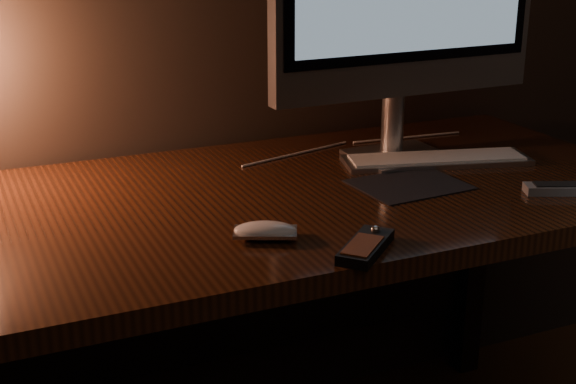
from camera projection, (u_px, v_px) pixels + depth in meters
name	position (u px, v px, depth m)	size (l,w,h in m)	color
desk	(258.00, 242.00, 1.67)	(1.60, 0.75, 0.75)	#34190B
keyboard	(436.00, 159.00, 1.76)	(0.41, 0.11, 0.02)	silver
mousepad	(409.00, 185.00, 1.61)	(0.21, 0.17, 0.00)	black
mouse	(265.00, 233.00, 1.34)	(0.11, 0.06, 0.02)	white
media_remote	(366.00, 246.00, 1.29)	(0.14, 0.14, 0.03)	black
tv_remote	(569.00, 188.00, 1.56)	(0.17, 0.11, 0.02)	gray
cable	(356.00, 146.00, 1.88)	(0.01, 0.01, 0.59)	white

